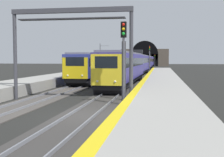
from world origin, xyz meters
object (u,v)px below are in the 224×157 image
at_px(railway_signal_near, 124,56).
at_px(railway_signal_far, 155,59).
at_px(railway_signal_mid, 150,57).
at_px(train_main_approaching, 142,63).
at_px(train_adjacent_platform, 107,64).
at_px(catenary_mast_near, 100,57).
at_px(overhead_signal_gantry, 71,30).

height_order(railway_signal_near, railway_signal_far, railway_signal_near).
bearing_deg(railway_signal_mid, train_main_approaching, -99.92).
bearing_deg(train_main_approaching, train_adjacent_platform, -16.73).
bearing_deg(catenary_mast_near, railway_signal_near, -166.91).
height_order(train_adjacent_platform, railway_signal_far, railway_signal_far).
height_order(train_main_approaching, railway_signal_far, railway_signal_far).
xyz_separation_m(railway_signal_near, overhead_signal_gantry, (1.92, 4.22, 1.94)).
relative_size(overhead_signal_gantry, catenary_mast_near, 1.31).
distance_m(train_adjacent_platform, catenary_mast_near, 28.05).
xyz_separation_m(train_adjacent_platform, catenary_mast_near, (27.20, 6.69, 1.47)).
height_order(train_main_approaching, train_adjacent_platform, train_main_approaching).
distance_m(railway_signal_mid, catenary_mast_near, 18.15).
bearing_deg(railway_signal_mid, train_adjacent_platform, -24.18).
bearing_deg(train_adjacent_platform, train_main_approaching, 160.78).
bearing_deg(train_adjacent_platform, railway_signal_near, 11.35).
distance_m(train_main_approaching, train_adjacent_platform, 16.07).
bearing_deg(overhead_signal_gantry, railway_signal_far, -2.48).
xyz_separation_m(train_adjacent_platform, railway_signal_far, (69.20, -6.72, 0.72)).
bearing_deg(catenary_mast_near, train_adjacent_platform, -166.19).
height_order(railway_signal_near, railway_signal_mid, railway_signal_mid).
height_order(train_adjacent_platform, railway_signal_near, railway_signal_near).
distance_m(railway_signal_near, catenary_mast_near, 59.19).
height_order(railway_signal_far, catenary_mast_near, catenary_mast_near).
distance_m(railway_signal_far, catenary_mast_near, 44.09).
xyz_separation_m(train_adjacent_platform, railway_signal_near, (-30.46, -6.72, 1.17)).
height_order(railway_signal_near, overhead_signal_gantry, overhead_signal_gantry).
bearing_deg(overhead_signal_gantry, railway_signal_mid, -5.55).
bearing_deg(railway_signal_mid, railway_signal_near, 0.00).
bearing_deg(train_main_approaching, railway_signal_near, 3.55).
distance_m(train_adjacent_platform, overhead_signal_gantry, 28.81).
relative_size(railway_signal_near, catenary_mast_near, 0.79).
height_order(train_adjacent_platform, overhead_signal_gantry, overhead_signal_gantry).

